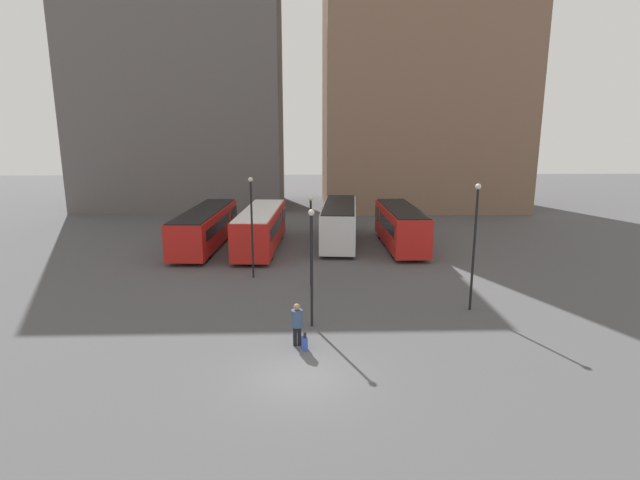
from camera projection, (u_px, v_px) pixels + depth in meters
The scene contains 13 objects.
ground_plane at pixel (301, 377), 18.20m from camera, with size 160.00×160.00×0.00m, color #4C4C4F.
building_block_left at pixel (179, 67), 54.72m from camera, with size 22.15×11.98×30.74m.
building_block_right at pixel (423, 21), 54.43m from camera, with size 21.47×15.08×40.51m.
bus_0 at pixel (206, 226), 37.91m from camera, with size 3.22×11.97×2.85m.
bus_1 at pixel (261, 227), 37.18m from camera, with size 3.26×10.86×2.98m.
bus_2 at pixel (339, 222), 38.99m from camera, with size 3.53×10.72×3.12m.
bus_3 at pixel (400, 226), 37.61m from camera, with size 2.53×9.73×3.06m.
traveler at pixel (297, 321), 20.61m from camera, with size 0.53×0.53×1.84m.
suitcase at pixel (305, 343), 20.40m from camera, with size 0.26×0.36×0.80m.
lamp_post_0 at pixel (475, 238), 24.15m from camera, with size 0.28×0.28×6.31m.
lamp_post_1 at pixel (311, 233), 28.05m from camera, with size 0.28×0.28×5.21m.
lamp_post_2 at pixel (252, 220), 29.51m from camera, with size 0.28×0.28×6.09m.
lamp_post_3 at pixel (312, 258), 22.19m from camera, with size 0.28×0.28×5.42m.
Camera 1 is at (0.19, -16.66, 8.91)m, focal length 28.00 mm.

